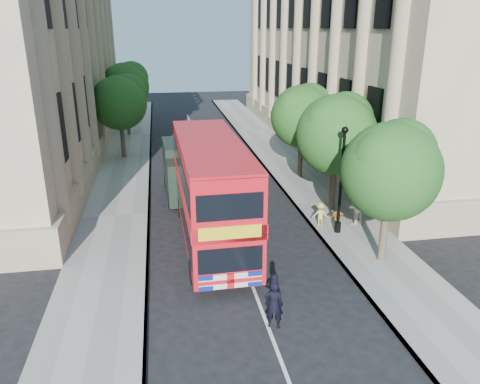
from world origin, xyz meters
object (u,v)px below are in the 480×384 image
double_decker_bus (211,189)px  woman_pedestrian (355,207)px  lamp_post (341,185)px  box_van (185,172)px  police_constable (274,305)px

double_decker_bus → woman_pedestrian: size_ratio=5.56×
woman_pedestrian → lamp_post: bearing=7.3°
box_van → lamp_post: bearing=-45.5°
police_constable → woman_pedestrian: bearing=-112.3°
lamp_post → woman_pedestrian: 2.06m
lamp_post → police_constable: size_ratio=3.01×
double_decker_bus → police_constable: size_ratio=5.96×
police_constable → lamp_post: bearing=-109.4°
double_decker_bus → woman_pedestrian: bearing=3.9°
box_van → police_constable: size_ratio=3.24×
lamp_post → double_decker_bus: lamp_post is taller
lamp_post → woman_pedestrian: lamp_post is taller
box_van → police_constable: bearing=-83.1°
lamp_post → police_constable: lamp_post is taller
lamp_post → box_van: (-6.90, 6.53, -0.98)m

